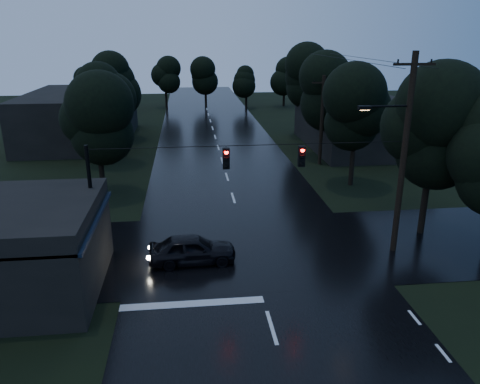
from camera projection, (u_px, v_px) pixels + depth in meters
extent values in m
cube|color=black|center=(222.00, 161.00, 41.50)|extent=(12.00, 120.00, 0.02)
cube|color=black|center=(248.00, 249.00, 24.56)|extent=(60.00, 9.00, 0.02)
cube|color=black|center=(22.00, 222.00, 19.65)|extent=(6.00, 7.00, 0.12)
cube|color=black|center=(95.00, 219.00, 19.97)|extent=(0.30, 7.00, 0.15)
cylinder|color=black|center=(80.00, 291.00, 17.67)|extent=(0.10, 0.10, 3.00)
cylinder|color=black|center=(105.00, 229.00, 23.32)|extent=(0.10, 0.10, 3.00)
cube|color=#FFBE66|center=(89.00, 250.00, 18.78)|extent=(0.06, 1.60, 0.50)
cube|color=#FFBE66|center=(101.00, 224.00, 21.32)|extent=(0.06, 1.20, 0.50)
cube|color=black|center=(360.00, 125.00, 46.04)|extent=(10.00, 14.00, 4.40)
cube|color=black|center=(80.00, 117.00, 48.61)|extent=(10.00, 16.00, 5.00)
cylinder|color=black|center=(404.00, 157.00, 22.81)|extent=(0.30, 0.30, 10.00)
cube|color=black|center=(414.00, 64.00, 21.39)|extent=(2.00, 0.12, 0.12)
cylinder|color=black|center=(387.00, 106.00, 21.89)|extent=(2.20, 0.10, 0.10)
cube|color=black|center=(364.00, 108.00, 21.79)|extent=(0.60, 0.25, 0.18)
cube|color=#FFB266|center=(364.00, 110.00, 21.82)|extent=(0.45, 0.18, 0.03)
cylinder|color=black|center=(322.00, 121.00, 39.29)|extent=(0.30, 0.30, 7.50)
cube|color=black|center=(324.00, 83.00, 38.27)|extent=(2.00, 0.12, 0.12)
cylinder|color=black|center=(93.00, 208.00, 21.86)|extent=(0.18, 0.18, 6.00)
cylinder|color=black|center=(252.00, 145.00, 21.76)|extent=(15.00, 0.03, 0.03)
cube|color=black|center=(226.00, 158.00, 21.82)|extent=(0.32, 0.25, 1.00)
sphere|color=#FF0C07|center=(226.00, 159.00, 21.68)|extent=(0.18, 0.18, 0.18)
cube|color=black|center=(302.00, 156.00, 22.20)|extent=(0.32, 0.25, 1.00)
sphere|color=#FF0C07|center=(302.00, 157.00, 22.06)|extent=(0.18, 0.18, 0.18)
cylinder|color=black|center=(423.00, 210.00, 26.12)|extent=(0.36, 0.36, 2.80)
sphere|color=black|center=(431.00, 150.00, 25.02)|extent=(4.48, 4.48, 4.48)
sphere|color=black|center=(434.00, 128.00, 24.64)|extent=(4.48, 4.48, 4.48)
sphere|color=black|center=(437.00, 105.00, 24.25)|extent=(4.48, 4.48, 4.48)
cylinder|color=black|center=(102.00, 177.00, 32.62)|extent=(0.36, 0.36, 2.45)
sphere|color=black|center=(98.00, 135.00, 31.66)|extent=(3.92, 3.92, 3.92)
sphere|color=black|center=(96.00, 120.00, 31.32)|extent=(3.92, 3.92, 3.92)
sphere|color=black|center=(95.00, 104.00, 30.98)|extent=(3.92, 3.92, 3.92)
cylinder|color=black|center=(110.00, 149.00, 40.05)|extent=(0.36, 0.36, 2.62)
sphere|color=black|center=(107.00, 112.00, 39.03)|extent=(4.20, 4.20, 4.20)
sphere|color=black|center=(106.00, 98.00, 38.66)|extent=(4.20, 4.20, 4.20)
sphere|color=black|center=(104.00, 85.00, 38.30)|extent=(4.20, 4.20, 4.20)
cylinder|color=black|center=(119.00, 126.00, 49.37)|extent=(0.36, 0.36, 2.80)
sphere|color=black|center=(116.00, 94.00, 48.27)|extent=(4.48, 4.48, 4.48)
sphere|color=black|center=(115.00, 82.00, 47.89)|extent=(4.48, 4.48, 4.48)
sphere|color=black|center=(114.00, 70.00, 47.50)|extent=(4.48, 4.48, 4.48)
cylinder|color=black|center=(352.00, 168.00, 34.51)|extent=(0.36, 0.36, 2.62)
sphere|color=black|center=(355.00, 125.00, 33.48)|extent=(4.20, 4.20, 4.20)
sphere|color=black|center=(356.00, 109.00, 33.12)|extent=(4.20, 4.20, 4.20)
sphere|color=black|center=(358.00, 93.00, 32.75)|extent=(4.20, 4.20, 4.20)
cylinder|color=black|center=(328.00, 143.00, 42.07)|extent=(0.36, 0.36, 2.80)
sphere|color=black|center=(331.00, 105.00, 40.97)|extent=(4.48, 4.48, 4.48)
sphere|color=black|center=(331.00, 91.00, 40.58)|extent=(4.48, 4.48, 4.48)
sphere|color=black|center=(332.00, 77.00, 40.20)|extent=(4.48, 4.48, 4.48)
cylinder|color=black|center=(307.00, 122.00, 51.51)|extent=(0.36, 0.36, 2.97)
sphere|color=black|center=(309.00, 88.00, 50.35)|extent=(4.76, 4.76, 4.76)
sphere|color=black|center=(309.00, 76.00, 49.93)|extent=(4.76, 4.76, 4.76)
sphere|color=black|center=(310.00, 64.00, 49.52)|extent=(4.76, 4.76, 4.76)
imported|color=black|center=(192.00, 249.00, 22.88)|extent=(4.29, 1.85, 1.44)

